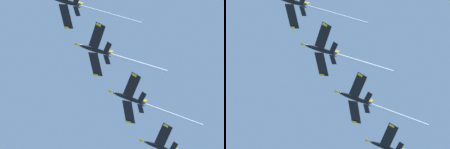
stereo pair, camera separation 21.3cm
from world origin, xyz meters
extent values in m
ellipsoid|color=black|center=(-20.81, -10.04, 167.75)|extent=(9.40, 8.46, 7.20)
cube|color=black|center=(-24.76, -13.62, 167.26)|extent=(9.21, 7.80, 1.98)
cube|color=yellow|center=(-27.69, -16.51, 167.22)|extent=(1.50, 1.73, 1.01)
cube|color=black|center=(-25.57, -8.92, 165.24)|extent=(3.93, 3.26, 1.04)
cube|color=yellow|center=(-24.47, -6.85, 166.55)|extent=(2.75, 2.42, 3.63)
cylinder|color=#38383D|center=(-24.26, -6.44, 164.75)|extent=(1.48, 1.43, 1.19)
cylinder|color=#38383D|center=(-24.85, -7.12, 164.75)|extent=(1.48, 1.43, 1.19)
cylinder|color=white|center=(-32.31, -0.05, 158.80)|extent=(16.05, 14.06, 12.38)
ellipsoid|color=black|center=(-37.99, -13.16, 159.99)|extent=(9.49, 8.57, 6.92)
cone|color=yellow|center=(-33.55, -17.04, 163.18)|extent=(2.28, 2.21, 1.82)
ellipsoid|color=black|center=(-36.81, -14.19, 161.51)|extent=(2.83, 2.65, 2.13)
cube|color=black|center=(-34.99, -8.74, 159.52)|extent=(7.01, 9.50, 1.89)
cube|color=yellow|center=(-32.54, -5.44, 159.48)|extent=(1.78, 1.37, 0.96)
cube|color=black|center=(-41.97, -16.72, 159.52)|extent=(9.25, 7.82, 1.89)
cube|color=yellow|center=(-44.90, -19.60, 159.48)|extent=(1.51, 1.75, 0.96)
cube|color=black|center=(-39.80, -8.55, 157.60)|extent=(2.94, 3.96, 1.00)
cube|color=black|center=(-42.80, -11.99, 157.60)|extent=(3.94, 3.27, 1.00)
cube|color=yellow|center=(-41.67, -9.95, 158.93)|extent=(2.71, 2.40, 3.61)
cylinder|color=#38383D|center=(-41.49, -9.50, 157.13)|extent=(1.48, 1.43, 1.18)
cylinder|color=#38383D|center=(-42.09, -10.18, 157.13)|extent=(1.48, 1.43, 1.18)
cylinder|color=white|center=(-48.83, -3.69, 152.06)|extent=(14.91, 13.22, 10.90)
ellipsoid|color=black|center=(-56.98, -15.98, 153.88)|extent=(9.57, 8.34, 7.10)
cone|color=yellow|center=(-52.50, -19.71, 157.18)|extent=(2.29, 2.19, 1.83)
ellipsoid|color=black|center=(-55.81, -16.96, 155.44)|extent=(2.85, 2.61, 2.16)
cube|color=black|center=(-54.09, -11.49, 153.40)|extent=(6.82, 9.51, 1.95)
cube|color=yellow|center=(-51.72, -8.14, 153.36)|extent=(1.77, 1.34, 0.99)
cube|color=black|center=(-60.87, -19.64, 153.40)|extent=(9.17, 7.93, 1.95)
cube|color=yellow|center=(-63.74, -22.59, 153.36)|extent=(1.53, 1.72, 0.99)
cube|color=black|center=(-58.87, -11.45, 151.42)|extent=(2.86, 3.95, 1.03)
cube|color=black|center=(-61.79, -14.95, 151.42)|extent=(3.92, 3.31, 1.03)
cube|color=yellow|center=(-60.73, -12.87, 152.73)|extent=(2.78, 2.36, 3.62)
cylinder|color=#38383D|center=(-60.54, -12.44, 150.93)|extent=(1.48, 1.42, 1.19)
cylinder|color=#38383D|center=(-61.11, -13.13, 150.93)|extent=(1.48, 1.42, 1.19)
cylinder|color=white|center=(-68.04, -6.78, 145.62)|extent=(15.08, 12.76, 11.22)
ellipsoid|color=black|center=(-75.65, -19.53, 147.09)|extent=(9.50, 8.49, 7.01)
cone|color=yellow|center=(-71.21, -23.36, 150.34)|extent=(2.28, 2.20, 1.83)
ellipsoid|color=black|center=(-74.48, -20.54, 148.63)|extent=(2.84, 2.64, 2.15)
cube|color=black|center=(-72.69, -15.09, 146.61)|extent=(6.95, 9.50, 1.92)
cube|color=yellow|center=(-70.25, -11.78, 146.57)|extent=(1.77, 1.36, 0.98)
cube|color=black|center=(-77.48, -14.95, 144.66)|extent=(2.91, 3.96, 1.01)
camera|label=1|loc=(13.04, 46.87, 1.91)|focal=84.19mm
camera|label=2|loc=(13.19, 46.72, 1.91)|focal=84.19mm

